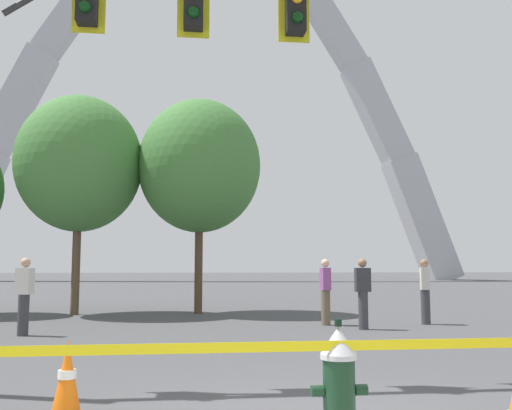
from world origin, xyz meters
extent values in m
cylinder|color=#14331E|center=(0.09, -0.37, 0.36)|extent=(0.26, 0.26, 0.62)
cylinder|color=#B7B7BC|center=(0.09, -0.37, 0.69)|extent=(0.30, 0.30, 0.04)
cone|color=#B7B7BC|center=(0.09, -0.37, 0.82)|extent=(0.30, 0.30, 0.22)
cylinder|color=black|center=(0.09, -0.37, 0.96)|extent=(0.06, 0.06, 0.06)
cylinder|color=#14331E|center=(-0.09, -0.37, 0.42)|extent=(0.10, 0.09, 0.09)
cylinder|color=#14331E|center=(0.27, -0.37, 0.42)|extent=(0.10, 0.09, 0.09)
cylinder|color=#14331E|center=(0.09, -0.17, 0.33)|extent=(0.13, 0.14, 0.13)
cylinder|color=black|center=(0.09, -0.09, 0.33)|extent=(0.15, 0.03, 0.15)
cube|color=yellow|center=(0.04, -0.45, 0.79)|extent=(5.99, 0.06, 0.08)
cone|color=orange|center=(-2.25, 0.63, 0.38)|extent=(0.28, 0.28, 0.70)
cylinder|color=white|center=(-2.25, 0.63, 0.42)|extent=(0.17, 0.17, 0.08)
sphere|color=black|center=(-2.52, 2.28, 4.77)|extent=(0.16, 0.16, 0.16)
cube|color=gold|center=(-1.12, 2.55, 5.05)|extent=(0.44, 0.03, 1.04)
sphere|color=black|center=(-1.12, 2.28, 4.77)|extent=(0.16, 0.16, 0.16)
cube|color=black|center=(0.28, 2.41, 5.05)|extent=(0.26, 0.24, 0.90)
cube|color=gold|center=(0.28, 2.55, 5.05)|extent=(0.44, 0.03, 1.04)
sphere|color=black|center=(0.28, 2.28, 4.77)|extent=(0.16, 0.16, 0.16)
cube|color=#B2B5BC|center=(-18.34, 52.16, 17.59)|extent=(7.15, 2.78, 11.29)
cube|color=#B2B5BC|center=(-13.75, 52.16, 26.38)|extent=(6.73, 2.45, 8.90)
cube|color=#B2B5BC|center=(13.75, 52.16, 26.38)|extent=(6.73, 2.45, 8.90)
cube|color=#B2B5BC|center=(18.34, 52.16, 17.59)|extent=(7.15, 2.78, 11.29)
cube|color=#B2B5BC|center=(22.92, 52.16, 6.28)|extent=(7.54, 3.11, 13.72)
cylinder|color=brown|center=(-4.49, 12.43, 1.41)|extent=(0.24, 0.24, 2.81)
ellipsoid|color=#427A38|center=(-4.49, 12.43, 4.50)|extent=(3.75, 3.75, 4.12)
cylinder|color=brown|center=(-0.88, 12.44, 1.41)|extent=(0.24, 0.24, 2.81)
ellipsoid|color=#427A38|center=(-0.88, 12.44, 4.50)|extent=(3.75, 3.75, 4.13)
cylinder|color=#38383D|center=(4.64, 8.61, 0.42)|extent=(0.22, 0.22, 0.84)
cube|color=beige|center=(4.64, 8.61, 1.11)|extent=(0.28, 0.38, 0.54)
sphere|color=#936B4C|center=(4.64, 8.61, 1.49)|extent=(0.20, 0.20, 0.20)
cylinder|color=#38383D|center=(2.77, 7.68, 0.42)|extent=(0.22, 0.22, 0.84)
cube|color=#333338|center=(2.77, 7.68, 1.11)|extent=(0.34, 0.21, 0.54)
sphere|color=#936B4C|center=(2.77, 7.68, 1.49)|extent=(0.20, 0.20, 0.20)
cylinder|color=brown|center=(2.15, 8.68, 0.42)|extent=(0.22, 0.22, 0.84)
cube|color=#995193|center=(2.15, 8.68, 1.11)|extent=(0.21, 0.34, 0.54)
sphere|color=beige|center=(2.15, 8.68, 1.49)|extent=(0.20, 0.20, 0.20)
cylinder|color=#38383D|center=(-4.52, 7.34, 0.42)|extent=(0.22, 0.22, 0.84)
cube|color=beige|center=(-4.52, 7.34, 1.11)|extent=(0.39, 0.32, 0.54)
sphere|color=tan|center=(-4.52, 7.34, 1.49)|extent=(0.20, 0.20, 0.20)
camera|label=1|loc=(-1.12, -4.99, 1.42)|focal=39.96mm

